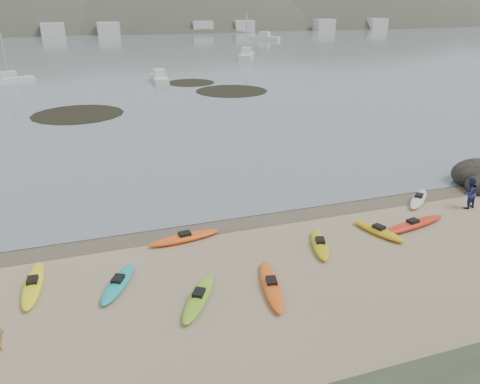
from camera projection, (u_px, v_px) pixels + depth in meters
name	position (u px, v px, depth m)	size (l,w,h in m)	color
ground	(240.00, 218.00, 24.69)	(600.00, 600.00, 0.00)	tan
wet_sand	(242.00, 220.00, 24.43)	(60.00, 60.00, 0.00)	brown
water	(84.00, 19.00, 287.55)	(1200.00, 1200.00, 0.00)	slate
kayaks	(274.00, 250.00, 21.23)	(22.18, 8.65, 0.34)	#85C627
person_east	(469.00, 193.00, 25.59)	(0.87, 0.68, 1.79)	navy
kelp_mats	(170.00, 97.00, 55.53)	(27.62, 23.13, 0.04)	black
moored_boats	(135.00, 51.00, 98.81)	(94.61, 71.73, 1.23)	silver
far_hills	(186.00, 63.00, 212.34)	(550.00, 135.00, 80.00)	#384235
far_town	(116.00, 28.00, 152.75)	(199.00, 5.00, 4.00)	beige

